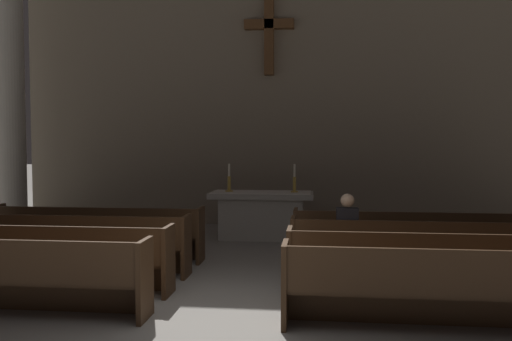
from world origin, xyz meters
TOP-DOWN VIEW (x-y plane):
  - ground_plane at (0.00, 0.00)m, footprint 80.00×80.00m
  - pew_left_row_2 at (-2.68, 0.96)m, footprint 3.79×0.50m
  - pew_left_row_3 at (-2.68, 1.96)m, footprint 3.79×0.50m
  - pew_left_row_4 at (-2.68, 2.96)m, footprint 3.79×0.50m
  - pew_right_row_1 at (2.68, -0.04)m, footprint 3.79×0.50m
  - pew_right_row_2 at (2.68, 0.96)m, footprint 3.79×0.50m
  - pew_right_row_3 at (2.68, 1.96)m, footprint 3.79×0.50m
  - pew_right_row_4 at (2.68, 2.96)m, footprint 3.79×0.50m
  - column_left_second at (-5.74, 5.52)m, footprint 0.91×0.91m
  - altar at (0.00, 5.33)m, footprint 2.20×0.90m
  - candlestick_left at (-0.70, 5.33)m, footprint 0.16×0.16m
  - candlestick_right at (0.70, 5.33)m, footprint 0.16×0.16m
  - apse_with_cross at (0.00, 7.36)m, footprint 12.46×0.48m
  - lone_worshipper at (1.62, 2.00)m, footprint 0.32×0.43m

SIDE VIEW (x-z plane):
  - ground_plane at x=0.00m, z-range 0.00..0.00m
  - pew_left_row_2 at x=-2.68m, z-range 0.00..0.95m
  - pew_left_row_3 at x=-2.68m, z-range 0.00..0.95m
  - pew_left_row_4 at x=-2.68m, z-range 0.00..0.95m
  - pew_right_row_1 at x=2.68m, z-range 0.00..0.95m
  - pew_right_row_2 at x=2.68m, z-range 0.00..0.95m
  - pew_right_row_3 at x=2.68m, z-range 0.00..0.95m
  - pew_right_row_4 at x=2.68m, z-range 0.00..0.95m
  - altar at x=0.00m, z-range 0.03..1.04m
  - lone_worshipper at x=1.62m, z-range 0.03..1.35m
  - candlestick_left at x=-0.70m, z-range 0.90..1.50m
  - candlestick_right at x=0.70m, z-range 0.90..1.50m
  - column_left_second at x=-5.74m, z-range -0.09..7.03m
  - apse_with_cross at x=0.00m, z-range 0.00..8.43m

